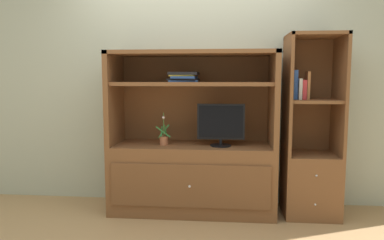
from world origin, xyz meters
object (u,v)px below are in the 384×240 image
(media_console, at_px, (193,161))
(potted_plant, at_px, (164,139))
(upright_book_row, at_px, (301,87))
(tv_monitor, at_px, (221,124))
(magazine_stack, at_px, (184,77))
(bookshelf_tall, at_px, (311,158))

(media_console, bearing_deg, potted_plant, -167.94)
(upright_book_row, bearing_deg, tv_monitor, -175.23)
(tv_monitor, xyz_separation_m, upright_book_row, (0.75, 0.06, 0.36))
(media_console, height_order, tv_monitor, media_console)
(potted_plant, bearing_deg, magazine_stack, 14.97)
(tv_monitor, relative_size, magazine_stack, 1.35)
(media_console, distance_m, upright_book_row, 1.27)
(tv_monitor, bearing_deg, bookshelf_tall, 4.81)
(bookshelf_tall, bearing_deg, upright_book_row, -174.98)
(potted_plant, relative_size, upright_book_row, 1.15)
(magazine_stack, relative_size, bookshelf_tall, 0.19)
(potted_plant, xyz_separation_m, bookshelf_tall, (1.43, 0.06, -0.18))
(magazine_stack, bearing_deg, tv_monitor, -9.38)
(potted_plant, xyz_separation_m, magazine_stack, (0.19, 0.05, 0.61))
(bookshelf_tall, height_order, upright_book_row, bookshelf_tall)
(potted_plant, relative_size, bookshelf_tall, 0.18)
(media_console, relative_size, upright_book_row, 5.84)
(magazine_stack, xyz_separation_m, bookshelf_tall, (1.24, 0.01, -0.79))
(media_console, bearing_deg, tv_monitor, -13.71)
(media_console, xyz_separation_m, bookshelf_tall, (1.15, 0.00, 0.05))
(potted_plant, distance_m, bookshelf_tall, 1.45)
(tv_monitor, bearing_deg, magazine_stack, 170.62)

